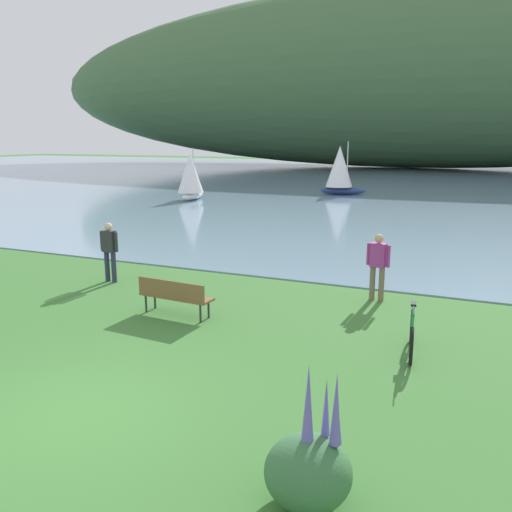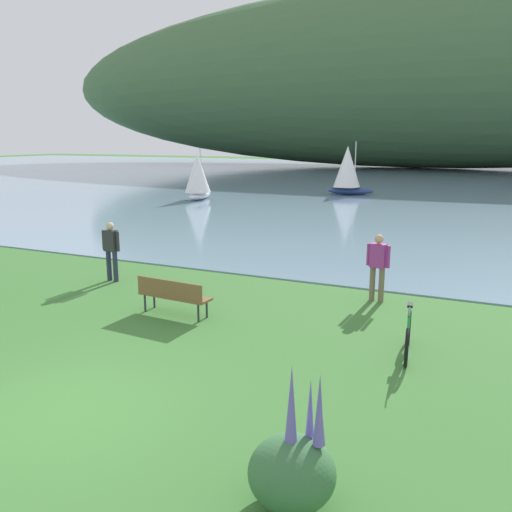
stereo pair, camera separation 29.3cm
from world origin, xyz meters
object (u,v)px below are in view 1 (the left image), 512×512
Objects in this scene: park_bench_near_camera at (174,294)px; bicycle_leaning_near_bench at (412,334)px; sailboat_toward_hillside at (191,176)px; person_at_shoreline at (378,263)px; sailboat_nearest_to_shore at (340,170)px; person_on_the_grass at (109,248)px.

park_bench_near_camera is 5.31m from bicycle_leaning_near_bench.
sailboat_toward_hillside reaches higher than park_bench_near_camera.
park_bench_near_camera is at bearing 179.11° from bicycle_leaning_near_bench.
park_bench_near_camera is 1.07× the size of person_at_shoreline.
bicycle_leaning_near_bench is 0.47× the size of sailboat_nearest_to_shore.
person_at_shoreline is (-1.27, 3.16, 0.58)m from bicycle_leaning_near_bench.
sailboat_nearest_to_shore is at bearing 107.53° from bicycle_leaning_near_bench.
park_bench_near_camera is 0.49× the size of sailboat_nearest_to_shore.
bicycle_leaning_near_bench is at bearing -0.89° from park_bench_near_camera.
sailboat_nearest_to_shore is at bearing 90.20° from person_on_the_grass.
sailboat_toward_hillside reaches higher than bicycle_leaning_near_bench.
person_on_the_grass is at bearing -170.44° from person_at_shoreline.
person_at_shoreline reaches higher than park_bench_near_camera.
person_on_the_grass is at bearing -66.16° from sailboat_toward_hillside.
sailboat_toward_hillside is (-8.11, 18.36, 0.63)m from person_on_the_grass.
person_on_the_grass is at bearing -89.80° from sailboat_nearest_to_shore.
sailboat_nearest_to_shore is at bearing 41.86° from sailboat_toward_hillside.
sailboat_toward_hillside reaches higher than person_at_shoreline.
bicycle_leaning_near_bench is 1.03× the size of person_on_the_grass.
sailboat_nearest_to_shore is 10.78m from sailboat_toward_hillside.
bicycle_leaning_near_bench is 3.45m from person_at_shoreline.
bicycle_leaning_near_bench is 1.03× the size of person_at_shoreline.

